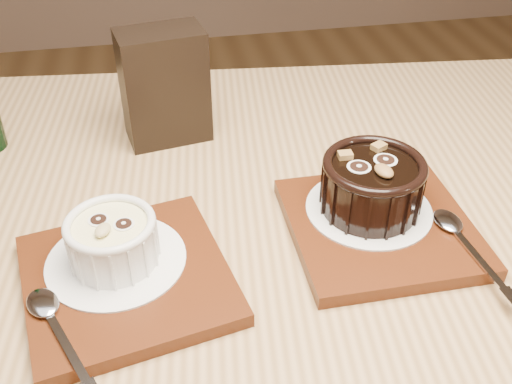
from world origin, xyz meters
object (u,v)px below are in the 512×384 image
(ramekin_white, at_px, (112,239))
(condiment_stand, at_px, (164,86))
(tray_right, at_px, (379,227))
(table, at_px, (249,303))
(tray_left, at_px, (127,279))
(ramekin_dark, at_px, (372,183))

(ramekin_white, height_order, condiment_stand, condiment_stand)
(tray_right, relative_size, condiment_stand, 1.29)
(ramekin_white, bearing_deg, condiment_stand, 99.65)
(table, distance_m, tray_left, 0.16)
(ramekin_dark, xyz_separation_m, condiment_stand, (-0.19, 0.21, 0.02))
(ramekin_white, bearing_deg, table, 34.19)
(tray_right, bearing_deg, tray_left, -173.75)
(tray_right, bearing_deg, condiment_stand, 130.76)
(table, bearing_deg, tray_right, -4.86)
(tray_left, bearing_deg, ramekin_dark, 11.00)
(table, bearing_deg, ramekin_white, -170.69)
(ramekin_dark, height_order, condiment_stand, condiment_stand)
(tray_right, height_order, condiment_stand, condiment_stand)
(ramekin_white, height_order, tray_right, ramekin_white)
(tray_left, distance_m, tray_right, 0.26)
(tray_left, height_order, tray_right, same)
(table, height_order, ramekin_dark, ramekin_dark)
(table, relative_size, condiment_stand, 9.12)
(table, height_order, ramekin_white, ramekin_white)
(tray_left, distance_m, ramekin_dark, 0.26)
(tray_right, relative_size, ramekin_dark, 1.74)
(tray_left, bearing_deg, tray_right, 6.25)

